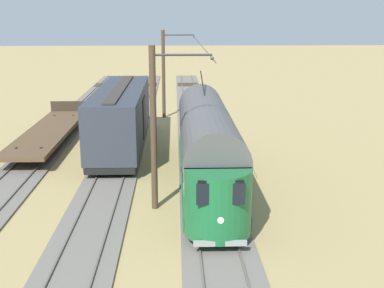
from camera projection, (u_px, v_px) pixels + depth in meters
ground_plane at (120, 154)px, 31.02m from camera, size 220.00×220.00×0.00m
track_streetcar_siding at (200, 151)px, 31.48m from camera, size 2.80×80.00×0.18m
track_adjacent_siding at (121, 152)px, 31.31m from camera, size 2.80×80.00×0.18m
track_third_siding at (40, 153)px, 31.15m from camera, size 2.80×80.00×0.18m
vintage_streetcar at (207, 142)px, 24.96m from camera, size 2.65×15.93×4.98m
boxcar_adjacent at (121, 116)px, 31.85m from camera, size 2.96×13.21×3.85m
flatcar_far_siding at (49, 131)px, 33.46m from camera, size 2.80×13.52×1.60m
catenary_pole_foreground at (164, 73)px, 41.12m from camera, size 2.75×0.28×7.26m
catenary_pole_mid_near at (155, 127)px, 21.46m from camera, size 2.75×0.28×7.26m
overhead_wire_run at (198, 43)px, 31.24m from camera, size 2.54×24.34×0.18m
switch_stand at (213, 120)px, 37.75m from camera, size 0.50×0.30×1.24m
track_end_bumper at (72, 115)px, 40.88m from camera, size 1.80×0.60×0.80m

